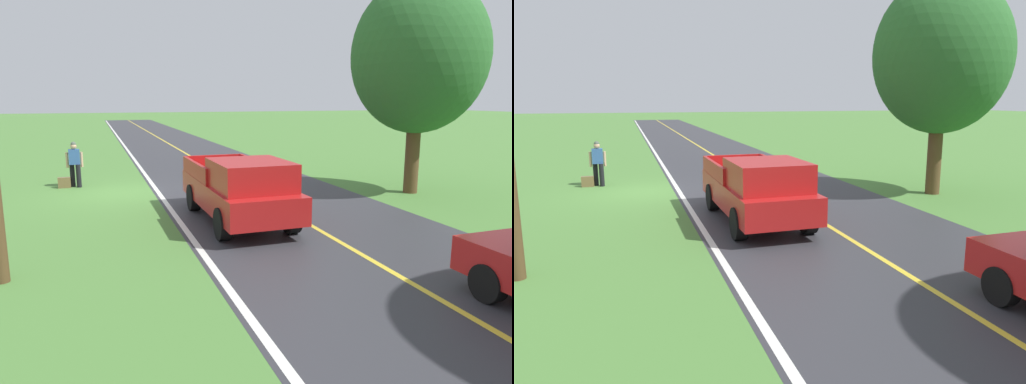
# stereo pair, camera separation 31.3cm
# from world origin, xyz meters

# --- Properties ---
(ground_plane) EXTENTS (200.00, 200.00, 0.00)m
(ground_plane) POSITION_xyz_m (0.00, 0.00, 0.00)
(ground_plane) COLOR #4C7F38
(road_surface) EXTENTS (6.93, 120.00, 0.00)m
(road_surface) POSITION_xyz_m (-4.51, 0.00, 0.00)
(road_surface) COLOR #333338
(road_surface) RESTS_ON ground
(lane_edge_line) EXTENTS (0.16, 117.60, 0.00)m
(lane_edge_line) POSITION_xyz_m (-1.23, 0.00, 0.01)
(lane_edge_line) COLOR silver
(lane_edge_line) RESTS_ON ground
(lane_centre_line) EXTENTS (0.14, 117.60, 0.00)m
(lane_centre_line) POSITION_xyz_m (-4.51, 0.00, 0.01)
(lane_centre_line) COLOR gold
(lane_centre_line) RESTS_ON ground
(hitchhiker_walking) EXTENTS (0.62, 0.51, 1.75)m
(hitchhiker_walking) POSITION_xyz_m (1.63, -1.85, 0.98)
(hitchhiker_walking) COLOR black
(hitchhiker_walking) RESTS_ON ground
(suitcase_carried) EXTENTS (0.47, 0.22, 0.40)m
(suitcase_carried) POSITION_xyz_m (2.05, -1.76, 0.20)
(suitcase_carried) COLOR brown
(suitcase_carried) RESTS_ON ground
(pickup_truck_passing) EXTENTS (2.14, 5.42, 1.82)m
(pickup_truck_passing) POSITION_xyz_m (-2.81, 5.36, 0.97)
(pickup_truck_passing) COLOR #B21919
(pickup_truck_passing) RESTS_ON ground
(tree_far_side_near) EXTENTS (4.62, 4.62, 7.46)m
(tree_far_side_near) POSITION_xyz_m (-9.90, 3.33, 4.79)
(tree_far_side_near) COLOR brown
(tree_far_side_near) RESTS_ON ground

